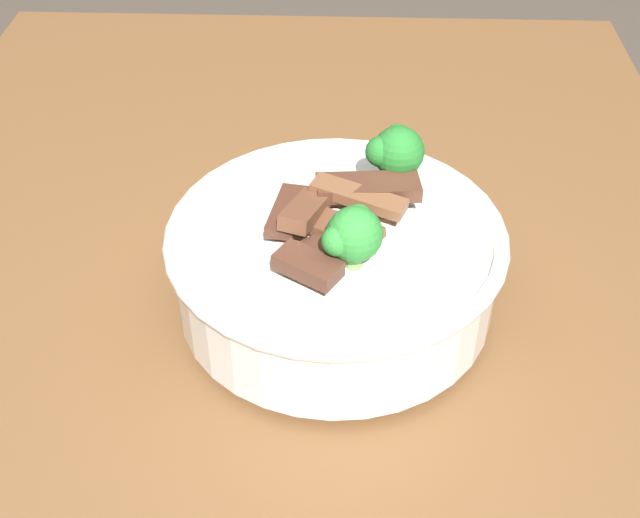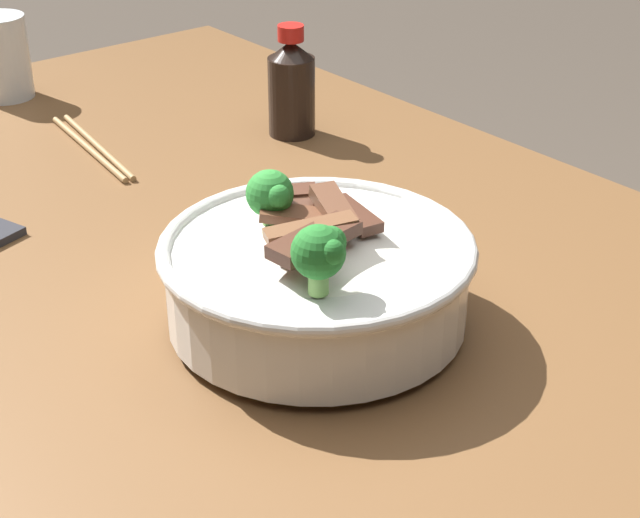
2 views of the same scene
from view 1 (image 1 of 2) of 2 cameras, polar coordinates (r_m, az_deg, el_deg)
The scene contains 1 object.
rice_bowl at distance 0.62m, azimuth 1.14°, elevation 0.04°, with size 0.25×0.25×0.13m.
Camera 1 is at (-0.35, -0.05, 1.26)m, focal length 46.54 mm.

